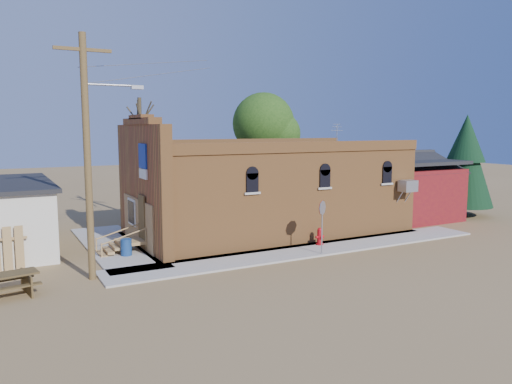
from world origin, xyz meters
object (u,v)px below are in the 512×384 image
utility_pole (89,152)px  trash_barrel (126,247)px  brick_bar (265,190)px  picnic_table (7,282)px  stop_sign (322,213)px  fire_hydrant (320,236)px

utility_pole → trash_barrel: 5.39m
brick_bar → trash_barrel: size_ratio=22.36×
trash_barrel → picnic_table: 5.83m
picnic_table → stop_sign: bearing=-11.6°
fire_hydrant → picnic_table: fire_hydrant is taller
utility_pole → brick_bar: bearing=23.7°
stop_sign → brick_bar: bearing=79.5°
stop_sign → trash_barrel: size_ratio=3.26×
brick_bar → stop_sign: size_ratio=6.86×
fire_hydrant → stop_sign: size_ratio=0.35×
utility_pole → trash_barrel: utility_pole is taller
brick_bar → trash_barrel: brick_bar is taller
trash_barrel → picnic_table: (-4.79, -3.32, 0.07)m
utility_pole → picnic_table: utility_pole is taller
trash_barrel → picnic_table: trash_barrel is taller
fire_hydrant → stop_sign: 2.24m
stop_sign → trash_barrel: 8.75m
utility_pole → fire_hydrant: 11.38m
trash_barrel → stop_sign: bearing=-26.3°
utility_pole → stop_sign: utility_pole is taller
brick_bar → picnic_table: size_ratio=7.82×
stop_sign → picnic_table: size_ratio=1.14×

